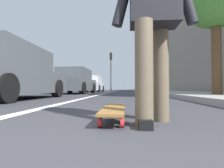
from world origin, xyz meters
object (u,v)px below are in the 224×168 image
object	(u,v)px
skateboard	(114,110)
parked_car_near	(9,74)
skater_person	(154,12)
parked_car_far	(92,84)
parked_car_mid	(75,82)
traffic_light	(111,65)

from	to	relation	value
skateboard	parked_car_near	xyz separation A→B (m)	(2.95, 3.06, 0.60)
skateboard	skater_person	xyz separation A→B (m)	(-0.15, -0.35, 0.84)
skater_person	parked_car_far	bearing A→B (deg)	12.59
skateboard	parked_car_near	distance (m)	4.29
skateboard	parked_car_mid	distance (m)	9.24
parked_car_mid	traffic_light	xyz separation A→B (m)	(10.13, -1.36, 2.41)
skater_person	parked_car_mid	size ratio (longest dim) A/B	0.40
parked_car_near	traffic_light	bearing A→B (deg)	-5.48
parked_car_near	parked_car_far	size ratio (longest dim) A/B	1.00
skateboard	parked_car_mid	bearing A→B (deg)	18.25
parked_car_far	traffic_light	xyz separation A→B (m)	(4.17, -1.44, 2.43)
skater_person	parked_car_mid	xyz separation A→B (m)	(8.91, 3.23, -0.22)
skateboard	parked_car_near	world-z (taller)	parked_car_near
traffic_light	skater_person	bearing A→B (deg)	-174.37
skateboard	parked_car_far	bearing A→B (deg)	11.43
skateboard	parked_car_mid	world-z (taller)	parked_car_mid
parked_car_near	parked_car_mid	distance (m)	5.81
parked_car_mid	traffic_light	distance (m)	10.50
skater_person	parked_car_near	xyz separation A→B (m)	(3.10, 3.41, -0.24)
skater_person	traffic_light	bearing A→B (deg)	5.63
parked_car_near	traffic_light	xyz separation A→B (m)	(15.94, -1.53, 2.43)
skater_person	parked_car_near	distance (m)	4.61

